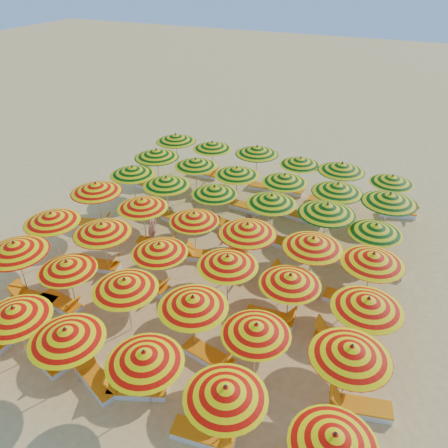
# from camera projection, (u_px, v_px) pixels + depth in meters

# --- Properties ---
(ground) EXTENTS (120.00, 120.00, 0.00)m
(ground) POSITION_uv_depth(u_px,v_px,m) (219.00, 263.00, 17.92)
(ground) COLOR #EFBE6A
(ground) RESTS_ON ground
(umbrella_1) EXTENTS (2.16, 2.16, 2.22)m
(umbrella_1) POSITION_uv_depth(u_px,v_px,m) (14.00, 313.00, 12.64)
(umbrella_1) COLOR silver
(umbrella_1) RESTS_ON ground
(umbrella_2) EXTENTS (2.62, 2.62, 2.24)m
(umbrella_2) POSITION_uv_depth(u_px,v_px,m) (66.00, 334.00, 11.89)
(umbrella_2) COLOR silver
(umbrella_2) RESTS_ON ground
(umbrella_3) EXTENTS (2.63, 2.63, 2.20)m
(umbrella_3) POSITION_uv_depth(u_px,v_px,m) (144.00, 357.00, 11.28)
(umbrella_3) COLOR silver
(umbrella_3) RESTS_ON ground
(umbrella_4) EXTENTS (2.64, 2.64, 2.21)m
(umbrella_4) POSITION_uv_depth(u_px,v_px,m) (226.00, 392.00, 10.37)
(umbrella_4) COLOR silver
(umbrella_4) RESTS_ON ground
(umbrella_5) EXTENTS (2.55, 2.55, 2.14)m
(umbrella_5) POSITION_uv_depth(u_px,v_px,m) (334.00, 439.00, 9.43)
(umbrella_5) COLOR silver
(umbrella_5) RESTS_ON ground
(umbrella_6) EXTENTS (2.94, 2.94, 2.40)m
(umbrella_6) POSITION_uv_depth(u_px,v_px,m) (15.00, 248.00, 15.17)
(umbrella_6) COLOR silver
(umbrella_6) RESTS_ON ground
(umbrella_7) EXTENTS (2.55, 2.55, 2.10)m
(umbrella_7) POSITION_uv_depth(u_px,v_px,m) (67.00, 266.00, 14.72)
(umbrella_7) COLOR silver
(umbrella_7) RESTS_ON ground
(umbrella_8) EXTENTS (2.47, 2.47, 2.24)m
(umbrella_8) POSITION_uv_depth(u_px,v_px,m) (125.00, 284.00, 13.71)
(umbrella_8) COLOR silver
(umbrella_8) RESTS_ON ground
(umbrella_9) EXTENTS (2.78, 2.78, 2.28)m
(umbrella_9) POSITION_uv_depth(u_px,v_px,m) (193.00, 302.00, 12.96)
(umbrella_9) COLOR silver
(umbrella_9) RESTS_ON ground
(umbrella_10) EXTENTS (2.53, 2.53, 2.13)m
(umbrella_10) POSITION_uv_depth(u_px,v_px,m) (256.00, 329.00, 12.20)
(umbrella_10) COLOR silver
(umbrella_10) RESTS_ON ground
(umbrella_11) EXTENTS (2.55, 2.55, 2.32)m
(umbrella_11) POSITION_uv_depth(u_px,v_px,m) (351.00, 352.00, 11.30)
(umbrella_11) COLOR silver
(umbrella_11) RESTS_ON ground
(umbrella_12) EXTENTS (2.36, 2.36, 2.33)m
(umbrella_12) POSITION_uv_depth(u_px,v_px,m) (51.00, 218.00, 17.01)
(umbrella_12) COLOR silver
(umbrella_12) RESTS_ON ground
(umbrella_13) EXTENTS (2.24, 2.24, 2.35)m
(umbrella_13) POSITION_uv_depth(u_px,v_px,m) (102.00, 228.00, 16.32)
(umbrella_13) COLOR silver
(umbrella_13) RESTS_ON ground
(umbrella_14) EXTENTS (2.33, 2.33, 2.16)m
(umbrella_14) POSITION_uv_depth(u_px,v_px,m) (159.00, 248.00, 15.51)
(umbrella_14) COLOR silver
(umbrella_14) RESTS_ON ground
(umbrella_15) EXTENTS (2.73, 2.73, 2.24)m
(umbrella_15) POSITION_uv_depth(u_px,v_px,m) (228.00, 261.00, 14.75)
(umbrella_15) COLOR silver
(umbrella_15) RESTS_ON ground
(umbrella_16) EXTENTS (2.58, 2.58, 2.16)m
(umbrella_16) POSITION_uv_depth(u_px,v_px,m) (290.00, 279.00, 14.03)
(umbrella_16) COLOR silver
(umbrella_16) RESTS_ON ground
(umbrella_17) EXTENTS (2.45, 2.45, 2.30)m
(umbrella_17) POSITION_uv_depth(u_px,v_px,m) (368.00, 303.00, 12.88)
(umbrella_17) COLOR silver
(umbrella_17) RESTS_ON ground
(umbrella_18) EXTENTS (2.30, 2.30, 2.39)m
(umbrella_18) POSITION_uv_depth(u_px,v_px,m) (96.00, 188.00, 19.06)
(umbrella_18) COLOR silver
(umbrella_18) RESTS_ON ground
(umbrella_19) EXTENTS (2.80, 2.80, 2.24)m
(umbrella_19) POSITION_uv_depth(u_px,v_px,m) (142.00, 203.00, 18.13)
(umbrella_19) COLOR silver
(umbrella_19) RESTS_ON ground
(umbrella_20) EXTENTS (2.33, 2.33, 2.14)m
(umbrella_20) POSITION_uv_depth(u_px,v_px,m) (194.00, 217.00, 17.38)
(umbrella_20) COLOR silver
(umbrella_20) RESTS_ON ground
(umbrella_21) EXTENTS (2.36, 2.36, 2.37)m
(umbrella_21) POSITION_uv_depth(u_px,v_px,m) (247.00, 228.00, 16.27)
(umbrella_21) COLOR silver
(umbrella_21) RESTS_ON ground
(umbrella_22) EXTENTS (2.75, 2.75, 2.33)m
(umbrella_22) POSITION_uv_depth(u_px,v_px,m) (313.00, 243.00, 15.53)
(umbrella_22) COLOR silver
(umbrella_22) RESTS_ON ground
(umbrella_23) EXTENTS (2.86, 2.86, 2.32)m
(umbrella_23) POSITION_uv_depth(u_px,v_px,m) (373.00, 258.00, 14.75)
(umbrella_23) COLOR silver
(umbrella_23) RESTS_ON ground
(umbrella_24) EXTENTS (2.79, 2.79, 2.30)m
(umbrella_24) POSITION_uv_depth(u_px,v_px,m) (132.00, 171.00, 20.75)
(umbrella_24) COLOR silver
(umbrella_24) RESTS_ON ground
(umbrella_25) EXTENTS (2.23, 2.23, 2.27)m
(umbrella_25) POSITION_uv_depth(u_px,v_px,m) (166.00, 181.00, 19.83)
(umbrella_25) COLOR silver
(umbrella_25) RESTS_ON ground
(umbrella_26) EXTENTS (2.07, 2.07, 2.16)m
(umbrella_26) POSITION_uv_depth(u_px,v_px,m) (215.00, 190.00, 19.30)
(umbrella_26) COLOR silver
(umbrella_26) RESTS_ON ground
(umbrella_27) EXTENTS (2.84, 2.84, 2.29)m
(umbrella_27) POSITION_uv_depth(u_px,v_px,m) (272.00, 199.00, 18.36)
(umbrella_27) COLOR silver
(umbrella_27) RESTS_ON ground
(umbrella_28) EXTENTS (2.95, 2.95, 2.44)m
(umbrella_28) POSITION_uv_depth(u_px,v_px,m) (327.00, 209.00, 17.41)
(umbrella_28) COLOR silver
(umbrella_28) RESTS_ON ground
(umbrella_29) EXTENTS (2.08, 2.08, 2.17)m
(umbrella_29) POSITION_uv_depth(u_px,v_px,m) (376.00, 229.00, 16.60)
(umbrella_29) COLOR silver
(umbrella_29) RESTS_ON ground
(umbrella_30) EXTENTS (2.73, 2.73, 2.42)m
(umbrella_30) POSITION_uv_depth(u_px,v_px,m) (156.00, 153.00, 22.28)
(umbrella_30) COLOR silver
(umbrella_30) RESTS_ON ground
(umbrella_31) EXTENTS (2.22, 2.22, 2.24)m
(umbrella_31) POSITION_uv_depth(u_px,v_px,m) (196.00, 162.00, 21.70)
(umbrella_31) COLOR silver
(umbrella_31) RESTS_ON ground
(umbrella_32) EXTENTS (2.56, 2.56, 2.28)m
(umbrella_32) POSITION_uv_depth(u_px,v_px,m) (237.00, 171.00, 20.74)
(umbrella_32) COLOR silver
(umbrella_32) RESTS_ON ground
(umbrella_33) EXTENTS (2.47, 2.47, 2.23)m
(umbrella_33) POSITION_uv_depth(u_px,v_px,m) (285.00, 178.00, 20.17)
(umbrella_33) COLOR silver
(umbrella_33) RESTS_ON ground
(umbrella_34) EXTENTS (2.92, 2.92, 2.39)m
(umbrella_34) POSITION_uv_depth(u_px,v_px,m) (338.00, 188.00, 19.05)
(umbrella_34) COLOR silver
(umbrella_34) RESTS_ON ground
(umbrella_35) EXTENTS (2.40, 2.40, 2.43)m
(umbrella_35) POSITION_uv_depth(u_px,v_px,m) (390.00, 198.00, 18.18)
(umbrella_35) COLOR silver
(umbrella_35) RESTS_ON ground
(umbrella_36) EXTENTS (2.85, 2.85, 2.36)m
(umbrella_36) POSITION_uv_depth(u_px,v_px,m) (176.00, 138.00, 24.32)
(umbrella_36) COLOR silver
(umbrella_36) RESTS_ON ground
(umbrella_37) EXTENTS (2.72, 2.72, 2.23)m
(umbrella_37) POSITION_uv_depth(u_px,v_px,m) (212.00, 145.00, 23.66)
(umbrella_37) COLOR silver
(umbrella_37) RESTS_ON ground
(umbrella_38) EXTENTS (2.38, 2.38, 2.40)m
(umbrella_38) POSITION_uv_depth(u_px,v_px,m) (257.00, 150.00, 22.67)
(umbrella_38) COLOR silver
(umbrella_38) RESTS_ON ground
(umbrella_39) EXTENTS (2.67, 2.67, 2.19)m
(umbrella_39) POSITION_uv_depth(u_px,v_px,m) (300.00, 161.00, 21.94)
(umbrella_39) COLOR silver
(umbrella_39) RESTS_ON ground
(umbrella_40) EXTENTS (2.71, 2.71, 2.39)m
(umbrella_40) POSITION_uv_depth(u_px,v_px,m) (342.00, 167.00, 20.90)
(umbrella_40) COLOR silver
(umbrella_40) RESTS_ON ground
(umbrella_41) EXTENTS (2.39, 2.39, 2.14)m
(umbrella_41) POSITION_uv_depth(u_px,v_px,m) (392.00, 179.00, 20.28)
(umbrella_41) COLOR silver
(umbrella_41) RESTS_ON ground
(lounger_1) EXTENTS (1.83, 1.07, 0.69)m
(lounger_1) POSITION_uv_depth(u_px,v_px,m) (47.00, 358.00, 13.50)
(lounger_1) COLOR white
(lounger_1) RESTS_ON ground
(lounger_2) EXTENTS (1.82, 1.21, 0.69)m
(lounger_2) POSITION_uv_depth(u_px,v_px,m) (96.00, 379.00, 12.84)
(lounger_2) COLOR white
(lounger_2) RESTS_ON ground
(lounger_3) EXTENTS (1.82, 1.18, 0.69)m
(lounger_3) POSITION_uv_depth(u_px,v_px,m) (136.00, 389.00, 12.55)
(lounger_3) COLOR white
(lounger_3) RESTS_ON ground
(lounger_4) EXTENTS (1.79, 0.80, 0.69)m
(lounger_4) POSITION_uv_depth(u_px,v_px,m) (205.00, 435.00, 11.36)
(lounger_4) COLOR white
(lounger_4) RESTS_ON ground
(lounger_6) EXTENTS (1.78, 0.74, 0.69)m
(lounger_6) POSITION_uv_depth(u_px,v_px,m) (34.00, 298.00, 15.85)
(lounger_6) COLOR white
(lounger_6) RESTS_ON ground
(lounger_7) EXTENTS (1.80, 0.83, 0.69)m
(lounger_7) POSITION_uv_depth(u_px,v_px,m) (61.00, 303.00, 15.64)
(lounger_7) COLOR white
(lounger_7) RESTS_ON ground
(lounger_8) EXTENTS (1.81, 0.91, 0.69)m
(lounger_8) POSITION_uv_depth(u_px,v_px,m) (209.00, 356.00, 13.58)
(lounger_8) COLOR white
(lounger_8) RESTS_ON ground
(lounger_9) EXTENTS (1.82, 0.96, 0.69)m
(lounger_9) POSITION_uv_depth(u_px,v_px,m) (358.00, 407.00, 12.05)
(lounger_9) COLOR white
(lounger_9) RESTS_ON ground
(lounger_10) EXTENTS (1.82, 0.93, 0.69)m
(lounger_10) POSITION_uv_depth(u_px,v_px,m) (100.00, 265.00, 17.53)
(lounger_10) COLOR white
(lounger_10) RESTS_ON ground
(lounger_11) EXTENTS (1.82, 0.94, 0.69)m
(lounger_11) POSITION_uv_depth(u_px,v_px,m) (150.00, 284.00, 16.54)
(lounger_11) COLOR white
(lounger_11) RESTS_ON ground
(lounger_12) EXTENTS (1.77, 0.72, 0.69)m
(lounger_12) POSITION_uv_depth(u_px,v_px,m) (271.00, 317.00, 15.02)
(lounger_12) COLOR white
(lounger_12) RESTS_ON ground
(lounger_13) EXTENTS (1.73, 0.59, 0.69)m
(lounger_13) POSITION_uv_depth(u_px,v_px,m) (340.00, 339.00, 14.19)
(lounger_13) COLOR white
(lounger_13) RESTS_ON ground
(lounger_14) EXTENTS (1.82, 1.03, 0.69)m
(lounger_14) POSITION_uv_depth(u_px,v_px,m) (93.00, 224.00, 20.23)
(lounger_14) COLOR white
(lounger_14) RESTS_ON ground
(lounger_15) EXTENTS (1.81, 0.88, 0.69)m
(lounger_15) POSITION_uv_depth(u_px,v_px,m) (157.00, 244.00, 18.84)
(lounger_15) COLOR white
(lounger_15) RESTS_ON ground
(lounger_16) EXTENTS (1.82, 1.03, 0.69)m
(lounger_16) POSITION_uv_depth(u_px,v_px,m) (206.00, 256.00, 18.09)
(lounger_16) COLOR white
(lounger_16) RESTS_ON ground
(lounger_17) EXTENTS (1.75, 0.63, 0.69)m
(lounger_17) POSITION_uv_depth(u_px,v_px,m) (232.00, 270.00, 17.27)
(lounger_17) COLOR white
(lounger_17) RESTS_ON ground
(lounger_18) EXTENTS (1.78, 0.73, 0.69)m
(lounger_18) POSITION_uv_depth(u_px,v_px,m) (293.00, 279.00, 16.80)
(lounger_18) COLOR white
(lounger_18) RESTS_ON ground
(lounger_19) EXTENTS (1.76, 0.68, 0.69)m
(lounger_19) POSITION_uv_depth(u_px,v_px,m) (348.00, 301.00, 15.75)
(lounger_19) COLOR white
(lounger_19) RESTS_ON ground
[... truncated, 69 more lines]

